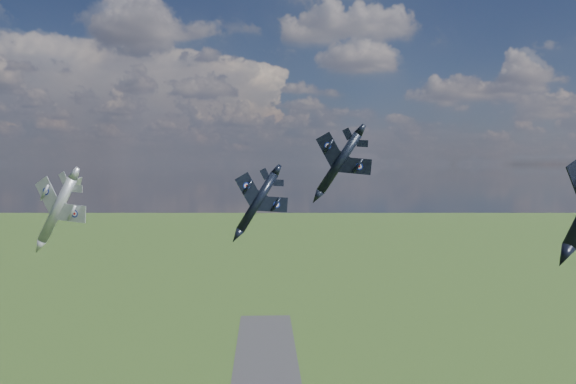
{
  "coord_description": "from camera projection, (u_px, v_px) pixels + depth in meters",
  "views": [
    {
      "loc": [
        -0.91,
        -66.56,
        86.35
      ],
      "look_at": [
        2.47,
        11.0,
        82.54
      ],
      "focal_mm": 35.0,
      "sensor_mm": 36.0,
      "label": 1
    }
  ],
  "objects": [
    {
      "name": "jet_lead_navy",
      "position": [
        257.0,
        202.0,
        79.21
      ],
      "size": [
        11.81,
        14.55,
        7.17
      ],
      "primitive_type": null,
      "rotation": [
        0.0,
        0.56,
        0.22
      ],
      "color": "black"
    },
    {
      "name": "jet_high_navy",
      "position": [
        339.0,
        163.0,
        96.28
      ],
      "size": [
        15.24,
        18.57,
        9.16
      ],
      "primitive_type": null,
      "rotation": [
        0.0,
        0.58,
        -0.25
      ],
      "color": "black"
    },
    {
      "name": "jet_left_silver",
      "position": [
        57.0,
        210.0,
        81.57
      ],
      "size": [
        15.46,
        17.8,
        8.25
      ],
      "primitive_type": null,
      "rotation": [
        0.0,
        0.55,
        -0.38
      ],
      "color": "#96999F"
    }
  ]
}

